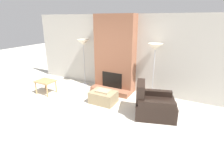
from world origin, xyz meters
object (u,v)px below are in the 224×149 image
at_px(ottoman, 103,97).
at_px(floor_lamp_left, 83,45).
at_px(side_table, 45,83).
at_px(floor_lamp_right, 155,50).
at_px(armchair, 152,105).

height_order(ottoman, floor_lamp_left, floor_lamp_left).
xyz_separation_m(side_table, floor_lamp_right, (3.30, 1.31, 1.18)).
distance_m(armchair, side_table, 3.60).
height_order(ottoman, armchair, armchair).
bearing_deg(armchair, side_table, 77.09).
relative_size(armchair, floor_lamp_left, 0.70).
relative_size(ottoman, side_table, 1.26).
xyz_separation_m(ottoman, floor_lamp_right, (1.21, 1.03, 1.37)).
bearing_deg(side_table, floor_lamp_left, 62.56).
relative_size(side_table, floor_lamp_left, 0.35).
bearing_deg(side_table, armchair, 4.04).
relative_size(ottoman, floor_lamp_right, 0.44).
bearing_deg(armchair, floor_lamp_right, -1.89).
bearing_deg(floor_lamp_right, side_table, -158.33).
bearing_deg(floor_lamp_left, ottoman, -36.29).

